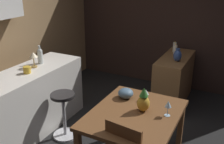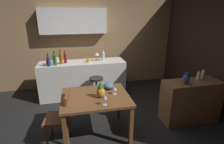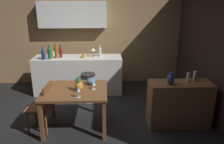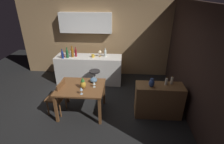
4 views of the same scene
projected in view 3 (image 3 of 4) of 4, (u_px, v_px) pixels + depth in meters
name	position (u px, v px, depth m)	size (l,w,h in m)	color
ground_plane	(80.00, 120.00, 4.17)	(9.00, 9.00, 0.00)	black
wall_kitchen_back	(83.00, 31.00, 5.68)	(5.20, 0.33, 2.60)	#9E7A51
wall_side_right	(212.00, 50.00, 4.13)	(0.10, 4.40, 2.60)	#33231E
dining_table	(75.00, 94.00, 3.75)	(1.10, 0.90, 0.74)	brown
kitchen_counter	(79.00, 75.00, 5.33)	(2.10, 0.60, 0.90)	silver
sideboard_cabinet	(179.00, 104.00, 3.93)	(1.10, 0.44, 0.82)	olive
chair_near_window	(43.00, 105.00, 3.73)	(0.44, 0.44, 0.87)	brown
bar_stool	(88.00, 86.00, 4.88)	(0.34, 0.34, 0.65)	#262323
wine_glass_left	(78.00, 90.00, 3.38)	(0.07, 0.07, 0.17)	silver
wine_glass_right	(94.00, 84.00, 3.70)	(0.07, 0.07, 0.13)	silver
pineapple_centerpiece	(79.00, 84.00, 3.63)	(0.14, 0.14, 0.27)	gold
fruit_bowl	(91.00, 81.00, 3.93)	(0.18, 0.18, 0.12)	slate
wine_bottle_amber	(56.00, 51.00, 5.05)	(0.08, 0.08, 0.36)	#8C5114
wine_bottle_green	(49.00, 53.00, 4.96)	(0.08, 0.08, 0.33)	#1E592D
wine_bottle_ruby	(61.00, 52.00, 5.11)	(0.07, 0.07, 0.31)	maroon
wine_bottle_clear	(100.00, 51.00, 5.21)	(0.08, 0.08, 0.27)	silver
wine_bottle_cobalt	(43.00, 54.00, 4.91)	(0.07, 0.07, 0.30)	navy
cup_mustard	(84.00, 56.00, 5.12)	(0.13, 0.09, 0.09)	gold
cup_red	(43.00, 56.00, 5.07)	(0.12, 0.08, 0.10)	red
cup_white	(54.00, 53.00, 5.34)	(0.11, 0.08, 0.09)	white
counter_lamp	(93.00, 50.00, 5.16)	(0.12, 0.12, 0.22)	#A58447
pillar_candle_tall	(195.00, 76.00, 3.88)	(0.06, 0.06, 0.20)	white
pillar_candle_short	(188.00, 77.00, 3.83)	(0.06, 0.06, 0.19)	white
vase_ceramic_blue	(171.00, 79.00, 3.70)	(0.13, 0.13, 0.21)	#334C8C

